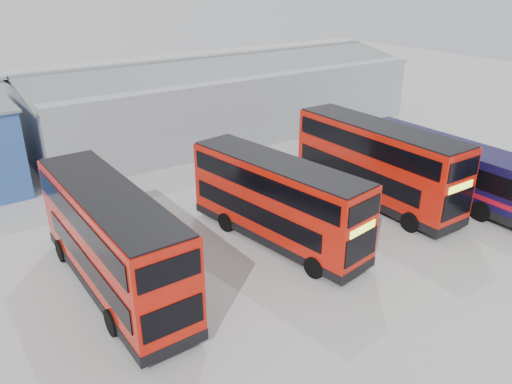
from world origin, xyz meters
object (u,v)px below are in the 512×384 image
double_decker_right (376,164)px  single_decker_blue (446,169)px  maintenance_shed (220,96)px  double_decker_left (112,242)px  double_decker_centre (277,202)px

double_decker_right → single_decker_blue: 4.38m
maintenance_shed → double_decker_right: 17.28m
maintenance_shed → double_decker_right: size_ratio=2.94×
double_decker_left → double_decker_centre: double_decker_left is taller
double_decker_centre → maintenance_shed: bearing=58.3°
double_decker_centre → double_decker_right: bearing=-4.2°
maintenance_shed → double_decker_centre: maintenance_shed is taller
double_decker_left → double_decker_right: bearing=179.4°
maintenance_shed → double_decker_right: maintenance_shed is taller
double_decker_left → double_decker_right: size_ratio=0.98×
maintenance_shed → single_decker_blue: maintenance_shed is taller
maintenance_shed → single_decker_blue: (3.38, -18.94, -1.05)m
double_decker_centre → single_decker_blue: size_ratio=0.84×
double_decker_centre → single_decker_blue: (11.16, -1.20, -0.46)m
double_decker_right → maintenance_shed: bearing=88.5°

